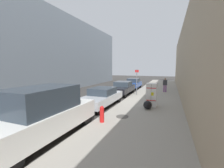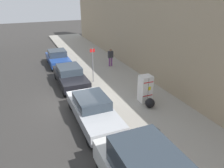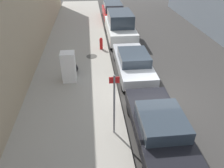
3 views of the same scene
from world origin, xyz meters
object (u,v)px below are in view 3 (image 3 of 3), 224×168
object	(u,v)px
fire_hydrant	(101,43)
parked_suv_red	(113,12)
discarded_refrigerator	(69,67)
parked_sedan_silver	(133,62)
street_sign_post	(114,103)
parked_sedan_dark	(159,126)
parked_van_white	(120,26)
trash_bag	(73,68)

from	to	relation	value
fire_hydrant	parked_suv_red	world-z (taller)	parked_suv_red
discarded_refrigerator	parked_sedan_silver	distance (m)	3.65
street_sign_post	fire_hydrant	world-z (taller)	street_sign_post
parked_sedan_dark	parked_sedan_silver	distance (m)	5.30
street_sign_post	parked_sedan_silver	bearing A→B (deg)	71.47
parked_sedan_silver	parked_van_white	distance (m)	5.58
parked_suv_red	fire_hydrant	bearing A→B (deg)	-102.32
street_sign_post	parked_suv_red	world-z (taller)	street_sign_post
discarded_refrigerator	parked_suv_red	size ratio (longest dim) A/B	0.34
fire_hydrant	parked_suv_red	size ratio (longest dim) A/B	0.17
discarded_refrigerator	parked_suv_red	bearing A→B (deg)	72.74
street_sign_post	parked_sedan_dark	size ratio (longest dim) A/B	0.57
trash_bag	parked_sedan_silver	xyz separation A→B (m)	(3.43, -0.13, 0.27)
street_sign_post	trash_bag	world-z (taller)	street_sign_post
fire_hydrant	street_sign_post	bearing A→B (deg)	-90.02
trash_bag	parked_sedan_silver	size ratio (longest dim) A/B	0.12
discarded_refrigerator	street_sign_post	bearing A→B (deg)	-64.71
discarded_refrigerator	trash_bag	distance (m)	1.01
parked_sedan_dark	parked_suv_red	world-z (taller)	parked_suv_red
parked_sedan_silver	discarded_refrigerator	bearing A→B (deg)	-168.80
street_sign_post	parked_sedan_silver	size ratio (longest dim) A/B	0.54
fire_hydrant	trash_bag	distance (m)	3.72
street_sign_post	parked_sedan_dark	distance (m)	1.90
fire_hydrant	parked_van_white	size ratio (longest dim) A/B	0.16
parked_van_white	parked_suv_red	distance (m)	5.23
parked_van_white	trash_bag	bearing A→B (deg)	-122.19
discarded_refrigerator	trash_bag	world-z (taller)	discarded_refrigerator
parked_sedan_dark	trash_bag	bearing A→B (deg)	122.24
trash_bag	parked_van_white	xyz separation A→B (m)	(3.43, 5.44, 0.62)
parked_sedan_silver	parked_suv_red	bearing A→B (deg)	90.00
street_sign_post	parked_suv_red	distance (m)	15.73
trash_bag	parked_sedan_dark	bearing A→B (deg)	-57.76
discarded_refrigerator	parked_sedan_dark	xyz separation A→B (m)	(3.57, -4.59, -0.25)
discarded_refrigerator	street_sign_post	distance (m)	4.61
discarded_refrigerator	parked_sedan_silver	world-z (taller)	discarded_refrigerator
discarded_refrigerator	fire_hydrant	xyz separation A→B (m)	(1.95, 4.09, -0.40)
trash_bag	parked_sedan_silver	world-z (taller)	parked_sedan_silver
street_sign_post	parked_van_white	bearing A→B (deg)	81.14
parked_van_white	parked_suv_red	world-z (taller)	parked_van_white
trash_bag	parked_sedan_dark	xyz separation A→B (m)	(3.43, -5.43, 0.29)
parked_suv_red	parked_van_white	bearing A→B (deg)	-90.00
street_sign_post	fire_hydrant	bearing A→B (deg)	89.98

